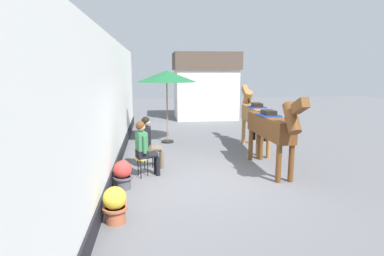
{
  "coord_description": "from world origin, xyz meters",
  "views": [
    {
      "loc": [
        -1.44,
        -7.28,
        2.59
      ],
      "look_at": [
        -0.4,
        1.2,
        1.05
      ],
      "focal_mm": 30.13,
      "sensor_mm": 36.0,
      "label": 1
    }
  ],
  "objects_px": {
    "saddled_horse_far": "(255,115)",
    "flower_planter_near": "(115,204)",
    "saddled_horse_near": "(272,127)",
    "seated_visitor_near": "(144,146)",
    "seated_visitor_far": "(149,140)",
    "cafe_parasol": "(167,77)",
    "flower_planter_middle": "(123,174)"
  },
  "relations": [
    {
      "from": "saddled_horse_far",
      "to": "flower_planter_near",
      "type": "relative_size",
      "value": 4.69
    },
    {
      "from": "saddled_horse_near",
      "to": "cafe_parasol",
      "type": "distance_m",
      "value": 4.62
    },
    {
      "from": "seated_visitor_near",
      "to": "flower_planter_near",
      "type": "xyz_separation_m",
      "value": [
        -0.45,
        -2.41,
        -0.44
      ]
    },
    {
      "from": "flower_planter_middle",
      "to": "cafe_parasol",
      "type": "bearing_deg",
      "value": 75.19
    },
    {
      "from": "saddled_horse_far",
      "to": "flower_planter_near",
      "type": "xyz_separation_m",
      "value": [
        -3.97,
        -4.76,
        -0.82
      ]
    },
    {
      "from": "seated_visitor_far",
      "to": "flower_planter_near",
      "type": "relative_size",
      "value": 2.17
    },
    {
      "from": "saddled_horse_near",
      "to": "flower_planter_near",
      "type": "height_order",
      "value": "saddled_horse_near"
    },
    {
      "from": "saddled_horse_near",
      "to": "seated_visitor_near",
      "type": "bearing_deg",
      "value": -179.3
    },
    {
      "from": "saddled_horse_far",
      "to": "cafe_parasol",
      "type": "relative_size",
      "value": 1.16
    },
    {
      "from": "seated_visitor_near",
      "to": "cafe_parasol",
      "type": "height_order",
      "value": "cafe_parasol"
    },
    {
      "from": "flower_planter_near",
      "to": "cafe_parasol",
      "type": "distance_m",
      "value": 6.59
    },
    {
      "from": "flower_planter_middle",
      "to": "cafe_parasol",
      "type": "distance_m",
      "value": 5.11
    },
    {
      "from": "seated_visitor_near",
      "to": "saddled_horse_near",
      "type": "bearing_deg",
      "value": 0.7
    },
    {
      "from": "saddled_horse_near",
      "to": "saddled_horse_far",
      "type": "distance_m",
      "value": 2.33
    },
    {
      "from": "seated_visitor_near",
      "to": "flower_planter_middle",
      "type": "distance_m",
      "value": 1.02
    },
    {
      "from": "seated_visitor_near",
      "to": "cafe_parasol",
      "type": "xyz_separation_m",
      "value": [
        0.74,
        3.74,
        1.59
      ]
    },
    {
      "from": "flower_planter_middle",
      "to": "seated_visitor_far",
      "type": "bearing_deg",
      "value": 68.66
    },
    {
      "from": "cafe_parasol",
      "to": "seated_visitor_near",
      "type": "bearing_deg",
      "value": -101.15
    },
    {
      "from": "flower_planter_middle",
      "to": "seated_visitor_near",
      "type": "bearing_deg",
      "value": 59.79
    },
    {
      "from": "saddled_horse_far",
      "to": "flower_planter_middle",
      "type": "bearing_deg",
      "value": -141.75
    },
    {
      "from": "seated_visitor_far",
      "to": "cafe_parasol",
      "type": "relative_size",
      "value": 0.54
    },
    {
      "from": "seated_visitor_near",
      "to": "cafe_parasol",
      "type": "distance_m",
      "value": 4.13
    },
    {
      "from": "seated_visitor_far",
      "to": "flower_planter_near",
      "type": "distance_m",
      "value": 3.18
    },
    {
      "from": "saddled_horse_far",
      "to": "cafe_parasol",
      "type": "distance_m",
      "value": 3.34
    },
    {
      "from": "seated_visitor_far",
      "to": "seated_visitor_near",
      "type": "bearing_deg",
      "value": -99.67
    },
    {
      "from": "seated_visitor_near",
      "to": "saddled_horse_far",
      "type": "distance_m",
      "value": 4.25
    },
    {
      "from": "flower_planter_near",
      "to": "saddled_horse_far",
      "type": "bearing_deg",
      "value": 50.14
    },
    {
      "from": "seated_visitor_far",
      "to": "flower_planter_middle",
      "type": "height_order",
      "value": "seated_visitor_far"
    },
    {
      "from": "flower_planter_near",
      "to": "cafe_parasol",
      "type": "bearing_deg",
      "value": 79.07
    },
    {
      "from": "flower_planter_middle",
      "to": "saddled_horse_near",
      "type": "bearing_deg",
      "value": 12.7
    },
    {
      "from": "flower_planter_near",
      "to": "saddled_horse_near",
      "type": "bearing_deg",
      "value": 33.67
    },
    {
      "from": "saddled_horse_far",
      "to": "seated_visitor_far",
      "type": "bearing_deg",
      "value": -154.0
    }
  ]
}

